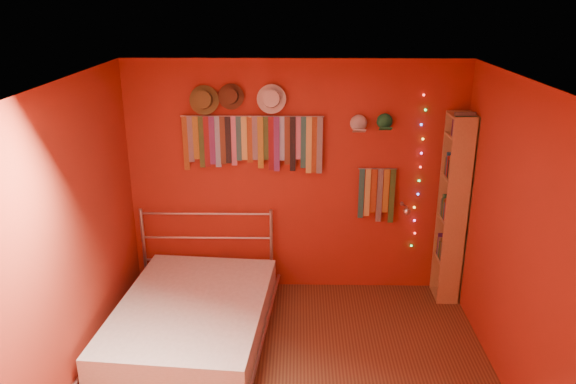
# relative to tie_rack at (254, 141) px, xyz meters

# --- Properties ---
(back_wall) EXTENTS (3.50, 0.02, 2.50)m
(back_wall) POSITION_rel_tie_rack_xyz_m (0.43, 0.07, -0.43)
(back_wall) COLOR maroon
(back_wall) RESTS_ON ground
(right_wall) EXTENTS (0.02, 3.50, 2.50)m
(right_wall) POSITION_rel_tie_rack_xyz_m (2.18, -1.68, -0.43)
(right_wall) COLOR maroon
(right_wall) RESTS_ON ground
(left_wall) EXTENTS (0.02, 3.50, 2.50)m
(left_wall) POSITION_rel_tie_rack_xyz_m (-1.32, -1.68, -0.43)
(left_wall) COLOR maroon
(left_wall) RESTS_ON ground
(ceiling) EXTENTS (3.50, 3.50, 0.02)m
(ceiling) POSITION_rel_tie_rack_xyz_m (0.43, -1.68, 0.82)
(ceiling) COLOR white
(ceiling) RESTS_ON back_wall
(tie_rack) EXTENTS (1.45, 0.03, 0.60)m
(tie_rack) POSITION_rel_tie_rack_xyz_m (0.00, 0.00, 0.00)
(tie_rack) COLOR #ACACB1
(tie_rack) RESTS_ON back_wall
(small_tie_rack) EXTENTS (0.40, 0.03, 0.60)m
(small_tie_rack) POSITION_rel_tie_rack_xyz_m (1.28, 0.00, -0.55)
(small_tie_rack) COLOR #ACACB1
(small_tie_rack) RESTS_ON back_wall
(fedora_olive) EXTENTS (0.30, 0.16, 0.29)m
(fedora_olive) POSITION_rel_tie_rack_xyz_m (-0.49, -0.03, 0.42)
(fedora_olive) COLOR brown
(fedora_olive) RESTS_ON back_wall
(fedora_brown) EXTENTS (0.26, 0.14, 0.25)m
(fedora_brown) POSITION_rel_tie_rack_xyz_m (-0.22, -0.03, 0.45)
(fedora_brown) COLOR #4E2E1C
(fedora_brown) RESTS_ON back_wall
(fedora_white) EXTENTS (0.29, 0.16, 0.29)m
(fedora_white) POSITION_rel_tie_rack_xyz_m (0.19, -0.03, 0.43)
(fedora_white) COLOR silver
(fedora_white) RESTS_ON back_wall
(cap_white) EXTENTS (0.18, 0.22, 0.18)m
(cap_white) POSITION_rel_tie_rack_xyz_m (1.06, 0.01, 0.18)
(cap_white) COLOR beige
(cap_white) RESTS_ON back_wall
(cap_green) EXTENTS (0.17, 0.21, 0.17)m
(cap_green) POSITION_rel_tie_rack_xyz_m (1.32, 0.01, 0.20)
(cap_green) COLOR #186F3C
(cap_green) RESTS_ON back_wall
(fairy_lights) EXTENTS (0.06, 0.02, 1.66)m
(fairy_lights) POSITION_rel_tie_rack_xyz_m (1.71, 0.03, -0.35)
(fairy_lights) COLOR #FF3333
(fairy_lights) RESTS_ON back_wall
(reading_lamp) EXTENTS (0.08, 0.33, 0.10)m
(reading_lamp) POSITION_rel_tie_rack_xyz_m (1.56, -0.19, -0.67)
(reading_lamp) COLOR #ACACB1
(reading_lamp) RESTS_ON back_wall
(bookshelf) EXTENTS (0.25, 0.34, 2.00)m
(bookshelf) POSITION_rel_tie_rack_xyz_m (2.08, -0.15, -0.67)
(bookshelf) COLOR #A07248
(bookshelf) RESTS_ON ground
(bed) EXTENTS (1.58, 2.00, 0.94)m
(bed) POSITION_rel_tie_rack_xyz_m (-0.52, -1.02, -1.46)
(bed) COLOR #ACACB1
(bed) RESTS_ON ground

